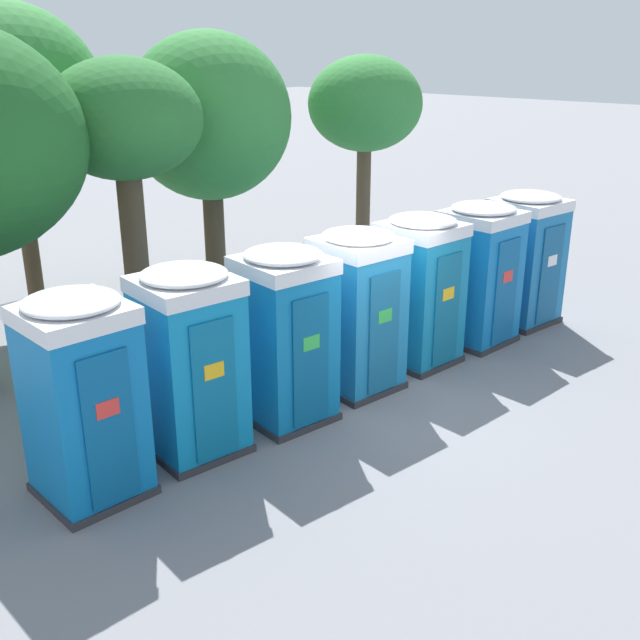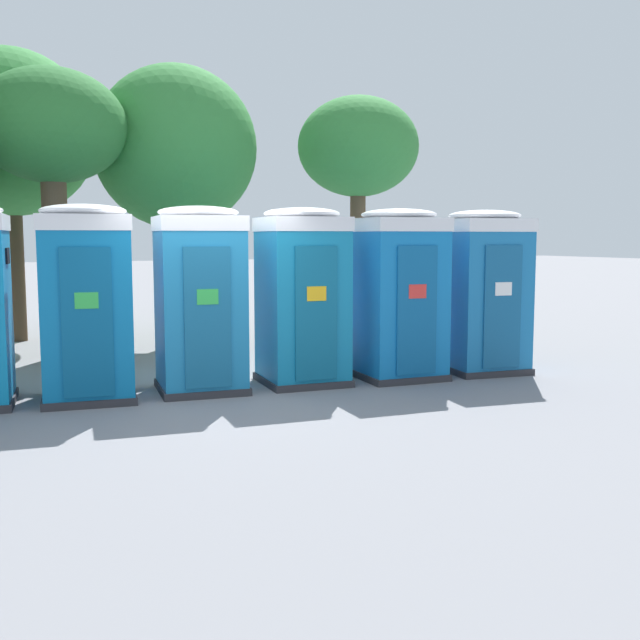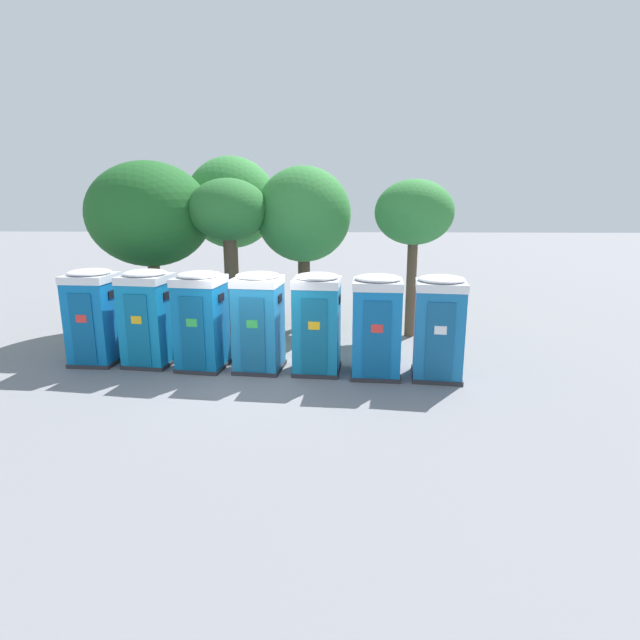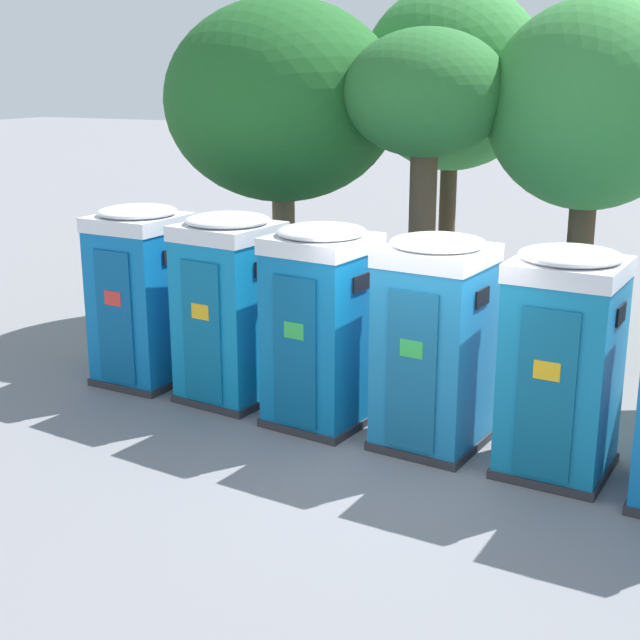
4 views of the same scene
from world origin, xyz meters
name	(u,v)px [view 2 (image 2 of 4)]	position (x,y,z in m)	size (l,w,h in m)	color
ground_plane	(207,396)	(0.00, 0.00, 0.00)	(120.00, 120.00, 0.00)	slate
portapotty_2	(86,302)	(-1.45, 0.46, 1.28)	(1.31, 1.34, 2.54)	#2D2D33
portapotty_3	(200,299)	(0.04, 0.39, 1.28)	(1.29, 1.32, 2.54)	#2D2D33
portapotty_4	(302,295)	(1.53, 0.28, 1.28)	(1.25, 1.29, 2.54)	#2D2D33
portapotty_5	(398,293)	(3.00, 0.06, 1.28)	(1.29, 1.28, 2.54)	#2D2D33
portapotty_6	(483,291)	(4.49, -0.05, 1.28)	(1.34, 1.34, 2.54)	#2D2D33
street_tree_0	(52,132)	(-1.42, 4.07, 3.88)	(2.52, 2.52, 4.96)	brown
street_tree_1	(176,149)	(0.90, 4.80, 3.79)	(3.10, 3.10, 5.37)	#4C3826
street_tree_2	(358,150)	(4.36, 3.87, 3.86)	(2.42, 2.42, 4.91)	brown
street_tree_3	(11,134)	(-1.90, 6.89, 4.18)	(3.33, 3.33, 5.85)	#4C3826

